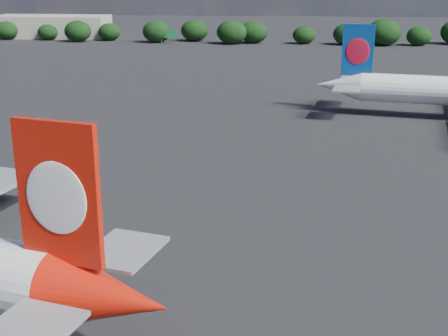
{
  "coord_description": "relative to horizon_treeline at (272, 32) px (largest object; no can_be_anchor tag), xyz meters",
  "views": [
    {
      "loc": [
        20.68,
        -40.08,
        24.77
      ],
      "look_at": [
        16.0,
        12.0,
        8.0
      ],
      "focal_mm": 50.0,
      "sensor_mm": 36.0,
      "label": 1
    }
  ],
  "objects": [
    {
      "name": "terminal_building",
      "position": [
        -82.63,
        12.54,
        0.28
      ],
      "size": [
        42.0,
        16.0,
        8.0
      ],
      "color": "#A2978C",
      "rests_on": "ground"
    },
    {
      "name": "highway_sign",
      "position": [
        -35.63,
        -3.46,
        -0.59
      ],
      "size": [
        6.0,
        0.3,
        4.5
      ],
      "color": "#156C2E",
      "rests_on": "ground"
    },
    {
      "name": "horizon_treeline",
      "position": [
        0.0,
        0.0,
        0.0
      ],
      "size": [
        205.07,
        16.49,
        8.86
      ],
      "color": "black",
      "rests_on": "ground"
    },
    {
      "name": "ground",
      "position": [
        -17.63,
        -119.46,
        -3.72
      ],
      "size": [
        500.0,
        500.0,
        0.0
      ],
      "primitive_type": "plane",
      "color": "black",
      "rests_on": "ground"
    },
    {
      "name": "billboard_yellow",
      "position": [
        -5.63,
        2.54,
        0.15
      ],
      "size": [
        5.0,
        0.3,
        5.5
      ],
      "color": "gold",
      "rests_on": "ground"
    }
  ]
}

